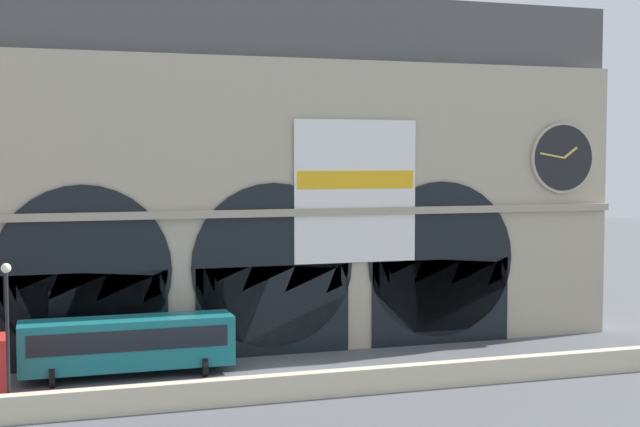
% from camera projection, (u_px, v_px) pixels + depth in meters
% --- Properties ---
extents(ground_plane, '(200.00, 200.00, 0.00)m').
position_uv_depth(ground_plane, '(297.00, 375.00, 46.60)').
color(ground_plane, '#54565B').
extents(quay_parapet_wall, '(90.00, 0.70, 1.24)m').
position_uv_depth(quay_parapet_wall, '(323.00, 384.00, 42.28)').
color(quay_parapet_wall, beige).
rests_on(quay_parapet_wall, ground).
extents(station_building, '(44.88, 4.93, 21.21)m').
position_uv_depth(station_building, '(264.00, 178.00, 52.88)').
color(station_building, '#B2A891').
rests_on(station_building, ground).
extents(bus_midwest, '(11.00, 3.25, 3.10)m').
position_uv_depth(bus_midwest, '(128.00, 343.00, 46.12)').
color(bus_midwest, '#19727A').
rests_on(bus_midwest, ground).
extents(street_lamp_quayside, '(0.44, 0.44, 6.90)m').
position_uv_depth(street_lamp_quayside, '(7.00, 320.00, 38.53)').
color(street_lamp_quayside, black).
rests_on(street_lamp_quayside, ground).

